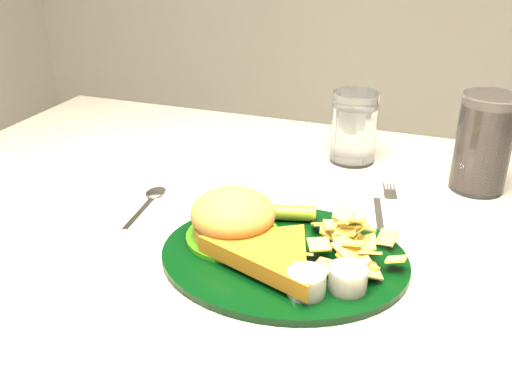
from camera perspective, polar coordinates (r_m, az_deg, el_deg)
dinner_plate at (r=0.69m, az=2.84°, el=-4.42°), size 0.33×0.28×0.07m
water_glass at (r=0.98m, az=9.79°, el=6.40°), size 0.10×0.10×0.12m
cola_glass at (r=0.92m, az=21.80°, el=4.55°), size 0.09×0.09×0.15m
fork_napkin at (r=0.82m, az=12.28°, el=-2.16°), size 0.14×0.17×0.01m
spoon at (r=0.82m, az=-11.60°, el=-1.97°), size 0.05×0.14×0.01m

